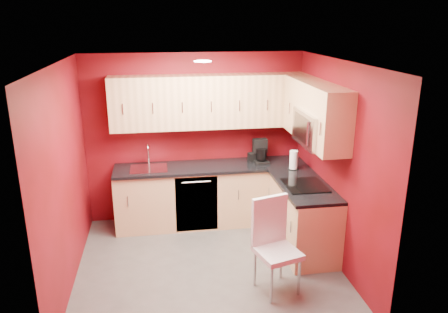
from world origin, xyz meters
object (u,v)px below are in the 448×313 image
object	(u,v)px
sink	(149,166)
dining_chair	(278,248)
napkin_holder	(253,157)
microwave	(317,128)
coffee_maker	(261,151)
paper_towel	(294,160)

from	to	relation	value
sink	dining_chair	bearing A→B (deg)	-52.83
sink	napkin_holder	bearing A→B (deg)	3.13
microwave	napkin_holder	size ratio (longest dim) A/B	5.94
napkin_holder	dining_chair	bearing A→B (deg)	-93.99
sink	coffee_maker	size ratio (longest dim) A/B	1.52
microwave	sink	size ratio (longest dim) A/B	1.46
sink	paper_towel	bearing A→B (deg)	-9.86
microwave	dining_chair	size ratio (longest dim) A/B	0.71
napkin_holder	paper_towel	xyz separation A→B (m)	(0.50, -0.44, 0.07)
sink	microwave	bearing A→B (deg)	-25.60
coffee_maker	napkin_holder	size ratio (longest dim) A/B	2.68
microwave	sink	distance (m)	2.43
coffee_maker	napkin_holder	distance (m)	0.17
paper_towel	dining_chair	size ratio (longest dim) A/B	0.25
coffee_maker	dining_chair	world-z (taller)	coffee_maker
paper_towel	microwave	bearing A→B (deg)	-84.40
paper_towel	dining_chair	xyz separation A→B (m)	(-0.63, -1.49, -0.51)
napkin_holder	dining_chair	world-z (taller)	dining_chair
sink	napkin_holder	world-z (taller)	sink
microwave	napkin_holder	world-z (taller)	microwave
microwave	napkin_holder	bearing A→B (deg)	117.21
dining_chair	microwave	bearing A→B (deg)	34.72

